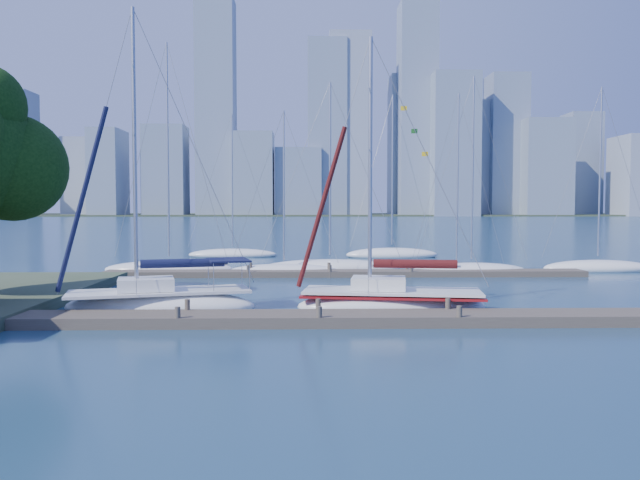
{
  "coord_description": "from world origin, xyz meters",
  "views": [
    {
      "loc": [
        -0.46,
        -22.82,
        4.31
      ],
      "look_at": [
        0.14,
        4.0,
        2.9
      ],
      "focal_mm": 35.0,
      "sensor_mm": 36.0,
      "label": 1
    }
  ],
  "objects": [
    {
      "name": "bg_boat_3",
      "position": [
        9.31,
        17.25,
        0.24
      ],
      "size": [
        6.17,
        4.08,
        11.91
      ],
      "rotation": [
        0.0,
        0.0,
        -0.4
      ],
      "color": "white",
      "rests_on": "ground"
    },
    {
      "name": "ground",
      "position": [
        0.0,
        0.0,
        0.0
      ],
      "size": [
        700.0,
        700.0,
        0.0
      ],
      "primitive_type": "plane",
      "color": "navy",
      "rests_on": "ground"
    },
    {
      "name": "bg_boat_0",
      "position": [
        -9.47,
        18.22,
        0.29
      ],
      "size": [
        8.8,
        5.17,
        15.35
      ],
      "rotation": [
        0.0,
        0.0,
        -0.35
      ],
      "color": "white",
      "rests_on": "ground"
    },
    {
      "name": "bg_boat_6",
      "position": [
        -6.85,
        31.43,
        0.25
      ],
      "size": [
        7.8,
        2.67,
        12.65
      ],
      "rotation": [
        0.0,
        0.0,
        0.07
      ],
      "color": "white",
      "rests_on": "ground"
    },
    {
      "name": "bg_boat_4",
      "position": [
        10.31,
        17.36,
        0.25
      ],
      "size": [
        7.28,
        2.38,
        13.03
      ],
      "rotation": [
        0.0,
        0.0,
        -0.04
      ],
      "color": "white",
      "rests_on": "ground"
    },
    {
      "name": "far_dock",
      "position": [
        2.0,
        16.0,
        0.18
      ],
      "size": [
        30.0,
        1.8,
        0.36
      ],
      "primitive_type": "cube",
      "color": "#4D4138",
      "rests_on": "ground"
    },
    {
      "name": "bg_boat_5",
      "position": [
        19.23,
        18.61,
        0.26
      ],
      "size": [
        7.59,
        2.84,
        12.66
      ],
      "rotation": [
        0.0,
        0.0,
        -0.08
      ],
      "color": "white",
      "rests_on": "ground"
    },
    {
      "name": "bg_boat_7",
      "position": [
        6.93,
        30.52,
        0.29
      ],
      "size": [
        8.28,
        5.03,
        14.28
      ],
      "rotation": [
        0.0,
        0.0,
        0.35
      ],
      "color": "white",
      "rests_on": "ground"
    },
    {
      "name": "sailboat_maroon",
      "position": [
        3.04,
        2.57,
        0.94
      ],
      "size": [
        8.06,
        3.64,
        11.75
      ],
      "rotation": [
        0.0,
        0.0,
        -0.14
      ],
      "color": "white",
      "rests_on": "ground"
    },
    {
      "name": "far_shore",
      "position": [
        0.0,
        320.0,
        0.0
      ],
      "size": [
        800.0,
        100.0,
        1.5
      ],
      "primitive_type": "cube",
      "color": "#38472D",
      "rests_on": "ground"
    },
    {
      "name": "bg_boat_2",
      "position": [
        1.14,
        18.72,
        0.27
      ],
      "size": [
        9.49,
        3.28,
        12.94
      ],
      "rotation": [
        0.0,
        0.0,
        -0.09
      ],
      "color": "white",
      "rests_on": "ground"
    },
    {
      "name": "skyline",
      "position": [
        24.83,
        290.49,
        34.08
      ],
      "size": [
        502.97,
        51.31,
        106.79
      ],
      "color": "gray",
      "rests_on": "ground"
    },
    {
      "name": "bg_boat_1",
      "position": [
        -1.88,
        17.32,
        0.22
      ],
      "size": [
        7.46,
        3.91,
        10.79
      ],
      "rotation": [
        0.0,
        0.0,
        -0.29
      ],
      "color": "white",
      "rests_on": "ground"
    },
    {
      "name": "sailboat_navy",
      "position": [
        -6.46,
        2.68,
        1.05
      ],
      "size": [
        8.19,
        4.44,
        12.79
      ],
      "rotation": [
        0.0,
        0.0,
        0.26
      ],
      "color": "white",
      "rests_on": "ground"
    },
    {
      "name": "near_dock",
      "position": [
        0.0,
        0.0,
        0.2
      ],
      "size": [
        26.0,
        2.0,
        0.4
      ],
      "primitive_type": "cube",
      "color": "#4D4138",
      "rests_on": "ground"
    }
  ]
}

